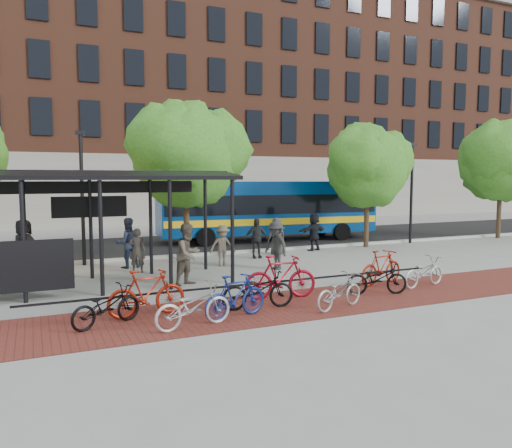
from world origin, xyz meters
name	(u,v)px	position (x,y,z in m)	size (l,w,h in m)	color
ground	(289,267)	(0.00, 0.00, 0.00)	(160.00, 160.00, 0.00)	#9E9E99
asphalt_street	(217,242)	(0.00, 8.00, 0.01)	(160.00, 8.00, 0.01)	black
curb	(247,251)	(0.00, 4.00, 0.06)	(160.00, 0.25, 0.12)	#B7B7B2
brick_strip	(310,303)	(-2.00, -5.00, 0.00)	(24.00, 3.00, 0.01)	maroon
bike_rack_rail	(252,300)	(-3.30, -4.10, 0.00)	(12.00, 0.05, 0.95)	black
building_brick	(253,105)	(10.00, 26.00, 10.00)	(55.00, 14.00, 20.00)	brown
bus_shelter	(54,190)	(-8.13, -0.48, 3.00)	(10.60, 3.07, 3.60)	black
tree_b	(187,151)	(-2.90, 3.35, 4.46)	(5.15, 4.20, 6.47)	#382619
tree_c	(368,163)	(6.09, 3.35, 4.05)	(4.66, 3.80, 5.92)	#382619
tree_d	(502,158)	(15.10, 3.35, 4.47)	(5.39, 4.40, 6.55)	#382619
lamp_post_left	(82,194)	(-7.00, 3.60, 2.75)	(0.35, 0.20, 5.12)	black
lamp_post_right	(412,190)	(9.00, 3.60, 2.75)	(0.35, 0.20, 5.12)	black
bus	(268,207)	(2.77, 7.56, 1.81)	(11.87, 3.63, 3.15)	navy
bike_0	(106,306)	(-7.30, -4.94, 0.46)	(0.61, 1.74, 0.91)	black
bike_1	(147,293)	(-6.29, -4.53, 0.58)	(0.54, 1.93, 1.16)	maroon
bike_2	(193,306)	(-5.53, -5.87, 0.49)	(0.66, 1.88, 0.99)	#B1B1B4
bike_3	(236,297)	(-4.39, -5.58, 0.54)	(0.51, 1.79, 1.08)	navy
bike_4	(258,290)	(-3.54, -4.99, 0.50)	(0.67, 1.91, 1.00)	black
bike_5	(281,277)	(-2.52, -4.26, 0.62)	(0.58, 2.05, 1.23)	maroon
bike_6	(339,291)	(-1.62, -5.83, 0.45)	(0.60, 1.72, 0.90)	#9B9B9D
bike_8	(377,278)	(0.25, -4.96, 0.47)	(0.62, 1.78, 0.94)	black
bike_9	(381,267)	(1.22, -3.92, 0.55)	(0.52, 1.84, 1.10)	#9C1E0E
bike_10	(424,272)	(2.22, -4.71, 0.47)	(0.62, 1.78, 0.94)	#B7B6B9
pedestrian_0	(24,247)	(-9.07, 2.34, 0.97)	(0.95, 0.62, 1.95)	black
pedestrian_1	(137,250)	(-5.42, 1.25, 0.79)	(0.58, 0.38, 1.59)	#3C3630
pedestrian_2	(128,243)	(-5.56, 2.33, 0.94)	(0.91, 0.71, 1.88)	#202E4C
pedestrian_3	(222,246)	(-2.20, 1.23, 0.79)	(1.01, 0.58, 1.57)	brown
pedestrian_4	(256,238)	(-0.24, 2.44, 0.84)	(0.98, 0.41, 1.68)	#272727
pedestrian_5	(314,232)	(3.11, 3.37, 0.87)	(1.61, 0.51, 1.73)	black
pedestrian_6	(277,236)	(1.02, 3.05, 0.81)	(0.79, 0.51, 1.62)	#3F3632
pedestrian_8	(188,254)	(-4.35, -1.50, 0.98)	(0.95, 0.74, 1.96)	brown
pedestrian_9	(276,246)	(-0.64, -0.22, 0.88)	(1.14, 0.66, 1.77)	#2B2B2B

